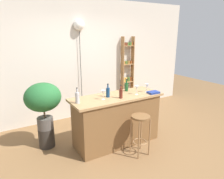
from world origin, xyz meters
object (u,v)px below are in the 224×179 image
bottle_sauce_amber (77,97)px  bottle_spirits_clear (126,87)px  bar_stool (140,126)px  spice_shelf (127,71)px  potted_plant (43,99)px  bottle_wine_red (121,93)px  bottle_olive_oil (108,92)px  wine_glass_right (147,86)px  plant_stool (47,137)px  wine_glass_left (137,88)px  cookbook (153,92)px  pendant_globe_light (79,26)px  wine_glass_center (103,93)px

bottle_sauce_amber → bottle_spirits_clear: bottle_sauce_amber is taller
bar_stool → spice_shelf: (1.15, 2.05, 0.50)m
potted_plant → bottle_spirits_clear: bearing=-13.3°
bottle_wine_red → bottle_spirits_clear: size_ratio=1.00×
bar_stool → potted_plant: (-1.32, 1.07, 0.40)m
bottle_olive_oil → wine_glass_right: bottle_olive_oil is taller
potted_plant → plant_stool: bearing=90.0°
plant_stool → bottle_spirits_clear: size_ratio=1.52×
bottle_wine_red → bottle_olive_oil: (-0.16, 0.17, 0.00)m
wine_glass_left → cookbook: bearing=-17.7°
bar_stool → wine_glass_right: bearing=43.0°
bar_stool → bottle_spirits_clear: bearing=74.7°
spice_shelf → pendant_globe_light: 1.77m
wine_glass_right → pendant_globe_light: bearing=112.3°
bottle_wine_red → bottle_olive_oil: 0.24m
bottle_spirits_clear → pendant_globe_light: 1.83m
spice_shelf → wine_glass_left: 1.86m
plant_stool → potted_plant: (0.00, -0.00, 0.73)m
bar_stool → pendant_globe_light: (-0.18, 2.08, 1.66)m
bottle_wine_red → wine_glass_center: bearing=163.6°
plant_stool → pendant_globe_light: pendant_globe_light is taller
wine_glass_right → potted_plant: bearing=161.2°
pendant_globe_light → bottle_spirits_clear: bearing=-74.5°
potted_plant → wine_glass_center: potted_plant is taller
bottle_olive_oil → cookbook: (0.85, -0.24, -0.07)m
bottle_sauce_amber → wine_glass_left: 1.12m
potted_plant → wine_glass_right: size_ratio=5.16×
bottle_wine_red → wine_glass_right: bearing=5.6°
wine_glass_right → cookbook: 0.17m
wine_glass_center → wine_glass_right: (0.93, -0.03, 0.00)m
wine_glass_center → wine_glass_right: size_ratio=1.00×
bottle_wine_red → bottle_sauce_amber: size_ratio=0.90×
spice_shelf → bottle_spirits_clear: 1.64m
bar_stool → bottle_wine_red: (-0.14, 0.39, 0.50)m
bar_stool → bottle_wine_red: size_ratio=2.97×
plant_stool → wine_glass_left: wine_glass_left is taller
bar_stool → bottle_spirits_clear: 0.89m
wine_glass_left → plant_stool: bearing=157.5°
spice_shelf → wine_glass_center: spice_shelf is taller
plant_stool → bottle_wine_red: size_ratio=1.52×
bottle_wine_red → bottle_spirits_clear: same height
wine_glass_left → wine_glass_center: bearing=175.5°
wine_glass_center → pendant_globe_light: size_ratio=0.07×
potted_plant → cookbook: size_ratio=4.03×
wine_glass_center → spice_shelf: bearing=44.6°
bottle_wine_red → wine_glass_center: size_ratio=1.45×
wine_glass_right → pendant_globe_light: 2.09m
wine_glass_center → cookbook: bearing=-8.9°
bottle_sauce_amber → cookbook: 1.45m
bar_stool → plant_stool: 1.73m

